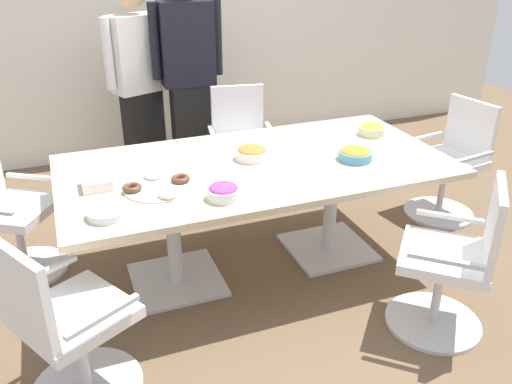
{
  "coord_description": "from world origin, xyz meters",
  "views": [
    {
      "loc": [
        -1.1,
        -2.87,
        2.04
      ],
      "look_at": [
        0.0,
        0.0,
        0.55
      ],
      "focal_mm": 37.52,
      "sensor_mm": 36.0,
      "label": 1
    }
  ],
  "objects_px": {
    "office_chair_2": "(8,216)",
    "snack_bowl_candy_mix": "(223,191)",
    "office_chair_0": "(450,166)",
    "office_chair_3": "(66,330)",
    "office_chair_1": "(241,149)",
    "snack_bowl_pretzels": "(251,153)",
    "donut_platter": "(158,186)",
    "plate_stack": "(107,213)",
    "person_standing_1": "(188,74)",
    "office_chair_4": "(453,267)",
    "napkin_pile": "(97,182)",
    "person_standing_0": "(140,83)",
    "snack_bowl_chips_yellow": "(372,129)",
    "conference_table": "(256,181)",
    "snack_bowl_chips_orange": "(355,154)"
  },
  "relations": [
    {
      "from": "conference_table",
      "to": "person_standing_1",
      "type": "xyz_separation_m",
      "value": [
        -0.01,
        1.58,
        0.33
      ]
    },
    {
      "from": "office_chair_4",
      "to": "plate_stack",
      "type": "bearing_deg",
      "value": 112.48
    },
    {
      "from": "person_standing_0",
      "to": "person_standing_1",
      "type": "xyz_separation_m",
      "value": [
        0.39,
        -0.16,
        0.07
      ]
    },
    {
      "from": "person_standing_0",
      "to": "napkin_pile",
      "type": "relative_size",
      "value": 10.16
    },
    {
      "from": "office_chair_3",
      "to": "office_chair_4",
      "type": "relative_size",
      "value": 1.0
    },
    {
      "from": "conference_table",
      "to": "snack_bowl_candy_mix",
      "type": "distance_m",
      "value": 0.55
    },
    {
      "from": "donut_platter",
      "to": "snack_bowl_chips_orange",
      "type": "bearing_deg",
      "value": -1.21
    },
    {
      "from": "office_chair_2",
      "to": "snack_bowl_candy_mix",
      "type": "height_order",
      "value": "office_chair_2"
    },
    {
      "from": "person_standing_1",
      "to": "snack_bowl_pretzels",
      "type": "xyz_separation_m",
      "value": [
        0.01,
        -1.5,
        -0.16
      ]
    },
    {
      "from": "office_chair_1",
      "to": "person_standing_1",
      "type": "distance_m",
      "value": 0.79
    },
    {
      "from": "office_chair_1",
      "to": "snack_bowl_pretzels",
      "type": "distance_m",
      "value": 1.12
    },
    {
      "from": "office_chair_1",
      "to": "office_chair_2",
      "type": "bearing_deg",
      "value": 27.71
    },
    {
      "from": "office_chair_1",
      "to": "donut_platter",
      "type": "xyz_separation_m",
      "value": [
        -0.93,
        -1.23,
        0.36
      ]
    },
    {
      "from": "person_standing_1",
      "to": "plate_stack",
      "type": "height_order",
      "value": "person_standing_1"
    },
    {
      "from": "plate_stack",
      "to": "donut_platter",
      "type": "bearing_deg",
      "value": 37.4
    },
    {
      "from": "snack_bowl_candy_mix",
      "to": "office_chair_2",
      "type": "bearing_deg",
      "value": 142.07
    },
    {
      "from": "person_standing_0",
      "to": "snack_bowl_chips_orange",
      "type": "height_order",
      "value": "person_standing_0"
    },
    {
      "from": "office_chair_1",
      "to": "office_chair_3",
      "type": "xyz_separation_m",
      "value": [
        -1.51,
        -1.85,
        0.0
      ]
    },
    {
      "from": "plate_stack",
      "to": "office_chair_0",
      "type": "bearing_deg",
      "value": 11.63
    },
    {
      "from": "office_chair_1",
      "to": "donut_platter",
      "type": "distance_m",
      "value": 1.58
    },
    {
      "from": "office_chair_0",
      "to": "office_chair_1",
      "type": "xyz_separation_m",
      "value": [
        -1.4,
        0.93,
        0.0
      ]
    },
    {
      "from": "office_chair_0",
      "to": "office_chair_3",
      "type": "relative_size",
      "value": 1.0
    },
    {
      "from": "person_standing_1",
      "to": "snack_bowl_chips_yellow",
      "type": "xyz_separation_m",
      "value": [
        0.97,
        -1.39,
        -0.16
      ]
    },
    {
      "from": "snack_bowl_pretzels",
      "to": "snack_bowl_chips_orange",
      "type": "relative_size",
      "value": 0.97
    },
    {
      "from": "person_standing_1",
      "to": "donut_platter",
      "type": "bearing_deg",
      "value": 71.07
    },
    {
      "from": "plate_stack",
      "to": "napkin_pile",
      "type": "xyz_separation_m",
      "value": [
        -0.01,
        0.37,
        0.01
      ]
    },
    {
      "from": "person_standing_1",
      "to": "donut_platter",
      "type": "xyz_separation_m",
      "value": [
        -0.63,
        -1.72,
        -0.19
      ]
    },
    {
      "from": "person_standing_0",
      "to": "napkin_pile",
      "type": "height_order",
      "value": "person_standing_0"
    },
    {
      "from": "person_standing_1",
      "to": "snack_bowl_candy_mix",
      "type": "relative_size",
      "value": 10.0
    },
    {
      "from": "office_chair_1",
      "to": "snack_bowl_pretzels",
      "type": "relative_size",
      "value": 4.38
    },
    {
      "from": "office_chair_4",
      "to": "snack_bowl_candy_mix",
      "type": "distance_m",
      "value": 1.32
    },
    {
      "from": "snack_bowl_candy_mix",
      "to": "plate_stack",
      "type": "distance_m",
      "value": 0.61
    },
    {
      "from": "office_chair_3",
      "to": "person_standing_1",
      "type": "bearing_deg",
      "value": 123.76
    },
    {
      "from": "office_chair_4",
      "to": "snack_bowl_candy_mix",
      "type": "xyz_separation_m",
      "value": [
        -1.12,
        0.58,
        0.39
      ]
    },
    {
      "from": "office_chair_3",
      "to": "snack_bowl_chips_yellow",
      "type": "distance_m",
      "value": 2.41
    },
    {
      "from": "office_chair_1",
      "to": "napkin_pile",
      "type": "height_order",
      "value": "office_chair_1"
    },
    {
      "from": "office_chair_2",
      "to": "office_chair_4",
      "type": "bearing_deg",
      "value": 89.14
    },
    {
      "from": "office_chair_1",
      "to": "person_standing_0",
      "type": "xyz_separation_m",
      "value": [
        -0.69,
        0.65,
        0.47
      ]
    },
    {
      "from": "snack_bowl_pretzels",
      "to": "person_standing_0",
      "type": "bearing_deg",
      "value": 103.68
    },
    {
      "from": "snack_bowl_pretzels",
      "to": "donut_platter",
      "type": "relative_size",
      "value": 0.54
    },
    {
      "from": "office_chair_2",
      "to": "snack_bowl_chips_orange",
      "type": "height_order",
      "value": "office_chair_2"
    },
    {
      "from": "office_chair_0",
      "to": "office_chair_4",
      "type": "relative_size",
      "value": 1.0
    },
    {
      "from": "person_standing_0",
      "to": "napkin_pile",
      "type": "xyz_separation_m",
      "value": [
        -0.55,
        -1.75,
        -0.1
      ]
    },
    {
      "from": "person_standing_1",
      "to": "napkin_pile",
      "type": "distance_m",
      "value": 1.86
    },
    {
      "from": "office_chair_1",
      "to": "person_standing_0",
      "type": "distance_m",
      "value": 1.06
    },
    {
      "from": "office_chair_3",
      "to": "plate_stack",
      "type": "xyz_separation_m",
      "value": [
        0.28,
        0.38,
        0.37
      ]
    },
    {
      "from": "office_chair_0",
      "to": "person_standing_1",
      "type": "height_order",
      "value": "person_standing_1"
    },
    {
      "from": "snack_bowl_chips_yellow",
      "to": "plate_stack",
      "type": "distance_m",
      "value": 1.99
    },
    {
      "from": "office_chair_0",
      "to": "plate_stack",
      "type": "distance_m",
      "value": 2.71
    },
    {
      "from": "office_chair_1",
      "to": "plate_stack",
      "type": "xyz_separation_m",
      "value": [
        -1.23,
        -1.47,
        0.37
      ]
    }
  ]
}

